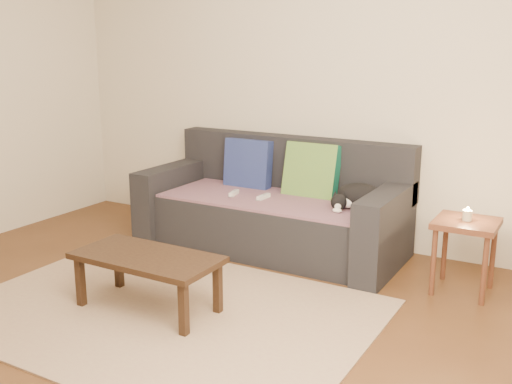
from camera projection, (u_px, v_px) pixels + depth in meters
ground at (149, 322)px, 3.57m from camera, size 4.50×4.50×0.00m
back_wall at (299, 83)px, 4.94m from camera, size 4.50×0.04×2.60m
sofa at (274, 211)px, 4.82m from camera, size 2.10×0.94×0.87m
throw_blanket at (268, 199)px, 4.72m from camera, size 1.66×0.74×0.02m
cushion_navy at (248, 164)px, 5.05m from camera, size 0.41×0.15×0.42m
cushion_green at (311, 171)px, 4.77m from camera, size 0.44×0.21×0.45m
cat at (358, 196)px, 4.40m from camera, size 0.44×0.42×0.18m
wii_remote_a at (234, 193)px, 4.79m from camera, size 0.07×0.15×0.03m
wii_remote_b at (264, 197)px, 4.67m from camera, size 0.04×0.15×0.03m
side_table at (466, 233)px, 3.92m from camera, size 0.40×0.40×0.50m
candle at (467, 215)px, 3.89m from camera, size 0.06×0.06×0.09m
rug at (164, 312)px, 3.70m from camera, size 2.50×1.80×0.01m
coffee_table at (147, 262)px, 3.66m from camera, size 0.91×0.46×0.36m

